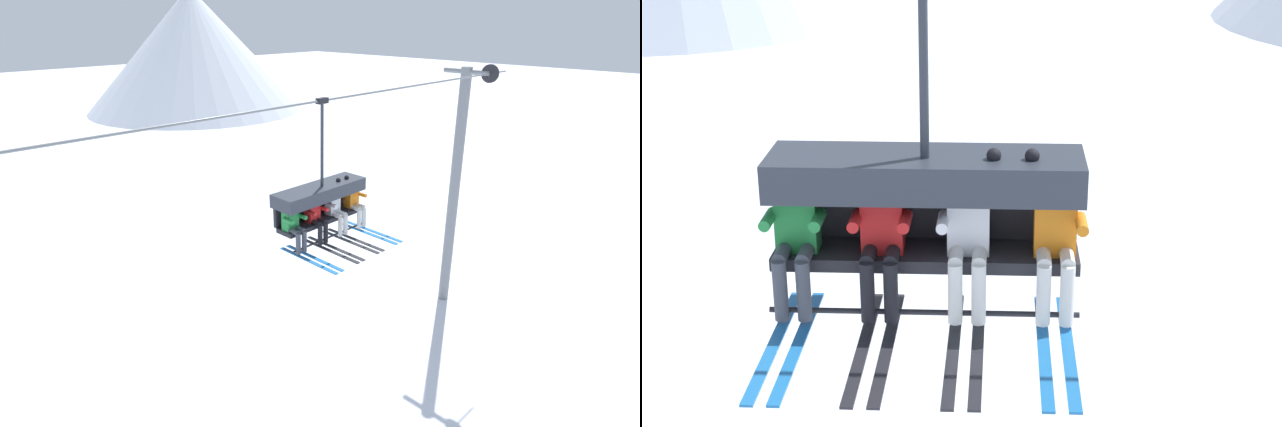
{
  "view_description": "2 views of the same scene",
  "coord_description": "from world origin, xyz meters",
  "views": [
    {
      "loc": [
        -6.46,
        -8.31,
        10.0
      ],
      "look_at": [
        0.83,
        -1.0,
        5.87
      ],
      "focal_mm": 28.0,
      "sensor_mm": 36.0,
      "label": 1
    },
    {
      "loc": [
        1.64,
        -7.77,
        8.63
      ],
      "look_at": [
        1.37,
        -0.94,
        6.01
      ],
      "focal_mm": 55.0,
      "sensor_mm": 36.0,
      "label": 2
    }
  ],
  "objects": [
    {
      "name": "skier_red",
      "position": [
        0.75,
        -0.95,
        5.81
      ],
      "size": [
        0.46,
        1.7,
        1.23
      ],
      "color": "red"
    },
    {
      "name": "chairlift_chair",
      "position": [
        1.08,
        -0.73,
        6.12
      ],
      "size": [
        2.4,
        0.74,
        3.12
      ],
      "color": "#232328"
    },
    {
      "name": "skier_green",
      "position": [
        0.1,
        -0.95,
        5.81
      ],
      "size": [
        0.46,
        1.7,
        1.23
      ],
      "color": "#23843D"
    },
    {
      "name": "skier_orange",
      "position": [
        2.07,
        -0.94,
        5.83
      ],
      "size": [
        0.48,
        1.7,
        1.34
      ],
      "color": "orange"
    },
    {
      "name": "skier_white",
      "position": [
        1.42,
        -0.94,
        5.83
      ],
      "size": [
        0.48,
        1.7,
        1.34
      ],
      "color": "silver"
    }
  ]
}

